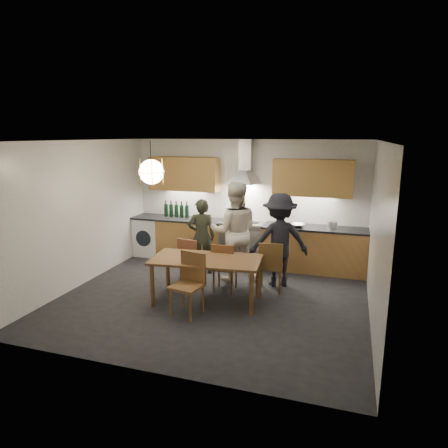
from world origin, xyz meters
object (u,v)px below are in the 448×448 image
(chair_back_left, at_px, (190,258))
(stock_pot, at_px, (332,225))
(mixing_bowl, at_px, (298,225))
(wine_bottles, at_px, (176,209))
(person_mid, at_px, (234,232))
(person_right, at_px, (279,240))
(chair_front, at_px, (190,279))
(dining_table, at_px, (206,263))
(person_left, at_px, (202,236))

(chair_back_left, xyz_separation_m, stock_pot, (2.40, 1.48, 0.47))
(mixing_bowl, distance_m, wine_bottles, 2.71)
(person_mid, distance_m, person_right, 0.85)
(chair_front, relative_size, mixing_bowl, 3.40)
(chair_front, xyz_separation_m, wine_bottles, (-1.42, 2.67, 0.53))
(person_mid, bearing_deg, dining_table, 65.28)
(chair_back_left, height_order, person_right, person_right)
(person_mid, relative_size, person_right, 1.10)
(chair_back_left, bearing_deg, wine_bottles, -48.56)
(person_mid, height_order, mixing_bowl, person_mid)
(dining_table, height_order, mixing_bowl, mixing_bowl)
(dining_table, relative_size, chair_back_left, 2.10)
(dining_table, bearing_deg, mixing_bowl, 53.46)
(person_mid, xyz_separation_m, wine_bottles, (-1.65, 1.05, 0.15))
(person_right, bearing_deg, chair_front, 32.84)
(person_left, bearing_deg, person_mid, 144.89)
(chair_front, height_order, stock_pot, stock_pot)
(person_left, height_order, person_mid, person_mid)
(chair_back_left, height_order, person_left, person_left)
(chair_back_left, height_order, chair_front, chair_front)
(stock_pot, bearing_deg, chair_back_left, -148.38)
(chair_back_left, xyz_separation_m, person_mid, (0.69, 0.49, 0.43))
(person_left, relative_size, mixing_bowl, 5.31)
(dining_table, bearing_deg, chair_front, -106.30)
(person_mid, relative_size, stock_pot, 9.78)
(chair_front, relative_size, stock_pot, 5.01)
(dining_table, relative_size, person_right, 1.08)
(chair_front, distance_m, person_mid, 1.67)
(dining_table, height_order, person_right, person_right)
(person_left, xyz_separation_m, person_mid, (0.72, -0.16, 0.19))
(person_right, relative_size, mixing_bowl, 6.01)
(chair_front, bearing_deg, chair_back_left, 122.64)
(person_right, distance_m, mixing_bowl, 0.93)
(chair_back_left, distance_m, mixing_bowl, 2.26)
(person_mid, bearing_deg, wine_bottles, -50.07)
(dining_table, height_order, chair_back_left, chair_back_left)
(person_left, relative_size, person_mid, 0.80)
(dining_table, xyz_separation_m, person_right, (0.98, 1.10, 0.19))
(dining_table, bearing_deg, chair_back_left, 124.98)
(person_left, distance_m, person_mid, 0.76)
(person_left, bearing_deg, wine_bottles, -66.27)
(person_right, relative_size, wine_bottles, 2.86)
(wine_bottles, bearing_deg, person_left, -43.73)
(chair_back_left, xyz_separation_m, person_left, (-0.03, 0.65, 0.25))
(stock_pot, bearing_deg, person_mid, -150.04)
(person_left, bearing_deg, stock_pot, 176.24)
(wine_bottles, bearing_deg, stock_pot, -1.22)
(chair_back_left, distance_m, wine_bottles, 1.91)
(mixing_bowl, bearing_deg, chair_back_left, -141.78)
(person_left, relative_size, wine_bottles, 2.53)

